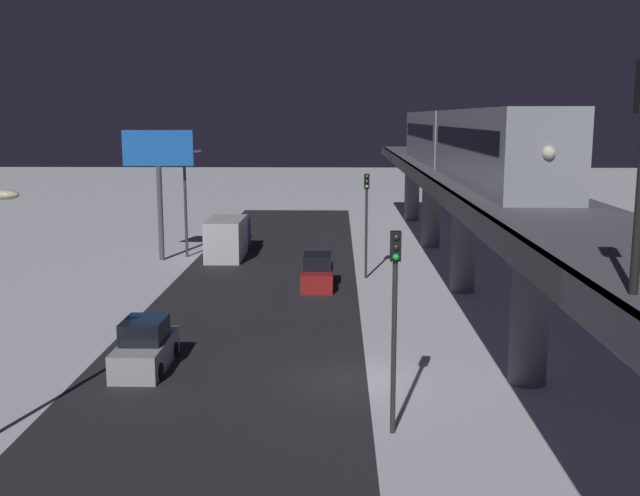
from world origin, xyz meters
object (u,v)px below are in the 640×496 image
object	(u,v)px
sedan_red	(317,274)
delivery_van	(228,237)
traffic_light_mid	(366,210)
subway_train	(461,139)
traffic_light_near	(395,303)
commercial_billboard	(158,161)
sedan_silver	(145,348)

from	to	relation	value
sedan_red	delivery_van	distance (m)	11.82
traffic_light_mid	delivery_van	bearing A→B (deg)	-37.33
subway_train	traffic_light_near	size ratio (longest dim) A/B	5.76
subway_train	sedan_red	world-z (taller)	subway_train
traffic_light_near	commercial_billboard	world-z (taller)	commercial_billboard
traffic_light_mid	commercial_billboard	xyz separation A→B (m)	(13.89, -5.59, 2.63)
sedan_red	traffic_light_near	bearing A→B (deg)	-81.87
traffic_light_mid	sedan_red	bearing A→B (deg)	41.34
sedan_silver	traffic_light_near	size ratio (longest dim) A/B	0.67
sedan_red	sedan_silver	bearing A→B (deg)	-114.10
sedan_red	traffic_light_near	xyz separation A→B (m)	(-2.90, 20.30, 3.40)
sedan_red	delivery_van	bearing A→B (deg)	123.97
sedan_silver	commercial_billboard	bearing A→B (deg)	-78.44
traffic_light_near	commercial_billboard	distance (m)	31.76
delivery_van	traffic_light_near	size ratio (longest dim) A/B	1.16
subway_train	traffic_light_mid	bearing A→B (deg)	-12.66
commercial_billboard	delivery_van	bearing A→B (deg)	-159.31
subway_train	commercial_billboard	bearing A→B (deg)	-19.43
traffic_light_mid	commercial_billboard	world-z (taller)	commercial_billboard
traffic_light_near	commercial_billboard	bearing A→B (deg)	-63.96
sedan_silver	sedan_red	size ratio (longest dim) A/B	1.04
subway_train	commercial_billboard	world-z (taller)	subway_train
sedan_red	delivery_van	size ratio (longest dim) A/B	0.56
traffic_light_mid	commercial_billboard	distance (m)	15.20
subway_train	sedan_red	xyz separation A→B (m)	(8.24, 1.35, -7.70)
sedan_red	commercial_billboard	distance (m)	14.95
traffic_light_near	commercial_billboard	xyz separation A→B (m)	(13.89, -28.44, 2.63)
traffic_light_mid	sedan_silver	bearing A→B (deg)	61.12
sedan_silver	traffic_light_mid	bearing A→B (deg)	-118.88
traffic_light_near	commercial_billboard	size ratio (longest dim) A/B	0.72
delivery_van	sedan_silver	bearing A→B (deg)	90.48
sedan_red	commercial_billboard	size ratio (longest dim) A/B	0.46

